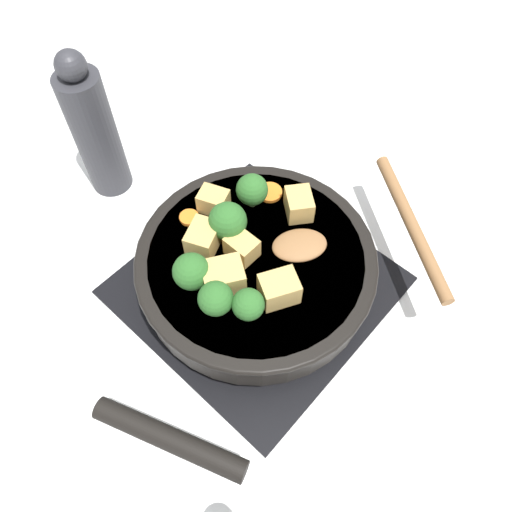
% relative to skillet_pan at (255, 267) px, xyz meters
% --- Properties ---
extents(ground_plane, '(2.40, 2.40, 0.00)m').
position_rel_skillet_pan_xyz_m(ground_plane, '(-0.00, 0.00, -0.05)').
color(ground_plane, white).
extents(front_burner_grate, '(0.31, 0.31, 0.03)m').
position_rel_skillet_pan_xyz_m(front_burner_grate, '(-0.00, 0.00, -0.04)').
color(front_burner_grate, black).
rests_on(front_burner_grate, ground_plane).
extents(skillet_pan, '(0.31, 0.41, 0.05)m').
position_rel_skillet_pan_xyz_m(skillet_pan, '(0.00, 0.00, 0.00)').
color(skillet_pan, black).
rests_on(skillet_pan, front_burner_grate).
extents(wooden_spoon, '(0.22, 0.23, 0.02)m').
position_rel_skillet_pan_xyz_m(wooden_spoon, '(0.08, 0.11, 0.03)').
color(wooden_spoon, olive).
rests_on(wooden_spoon, skillet_pan).
extents(tofu_cube_center_large, '(0.04, 0.03, 0.03)m').
position_rel_skillet_pan_xyz_m(tofu_cube_center_large, '(-0.02, -0.01, 0.04)').
color(tofu_cube_center_large, tan).
rests_on(tofu_cube_center_large, skillet_pan).
extents(tofu_cube_near_handle, '(0.04, 0.04, 0.03)m').
position_rel_skillet_pan_xyz_m(tofu_cube_near_handle, '(-0.09, 0.02, 0.04)').
color(tofu_cube_near_handle, tan).
rests_on(tofu_cube_near_handle, skillet_pan).
extents(tofu_cube_east_chunk, '(0.05, 0.05, 0.03)m').
position_rel_skillet_pan_xyz_m(tofu_cube_east_chunk, '(-0.01, 0.09, 0.04)').
color(tofu_cube_east_chunk, tan).
rests_on(tofu_cube_east_chunk, skillet_pan).
extents(tofu_cube_west_chunk, '(0.06, 0.06, 0.04)m').
position_rel_skillet_pan_xyz_m(tofu_cube_west_chunk, '(-0.00, -0.05, 0.04)').
color(tofu_cube_west_chunk, tan).
rests_on(tofu_cube_west_chunk, skillet_pan).
extents(tofu_cube_back_piece, '(0.05, 0.05, 0.03)m').
position_rel_skillet_pan_xyz_m(tofu_cube_back_piece, '(-0.06, -0.03, 0.04)').
color(tofu_cube_back_piece, tan).
rests_on(tofu_cube_back_piece, skillet_pan).
extents(tofu_cube_front_piece, '(0.05, 0.05, 0.03)m').
position_rel_skillet_pan_xyz_m(tofu_cube_front_piece, '(0.06, -0.02, 0.04)').
color(tofu_cube_front_piece, tan).
rests_on(tofu_cube_front_piece, skillet_pan).
extents(broccoli_floret_near_spoon, '(0.04, 0.04, 0.04)m').
position_rel_skillet_pan_xyz_m(broccoli_floret_near_spoon, '(0.05, -0.06, 0.05)').
color(broccoli_floret_near_spoon, '#709956').
rests_on(broccoli_floret_near_spoon, skillet_pan).
extents(broccoli_floret_center_top, '(0.05, 0.05, 0.05)m').
position_rel_skillet_pan_xyz_m(broccoli_floret_center_top, '(-0.05, -0.00, 0.05)').
color(broccoli_floret_center_top, '#709956').
rests_on(broccoli_floret_center_top, skillet_pan).
extents(broccoli_floret_east_rim, '(0.04, 0.04, 0.05)m').
position_rel_skillet_pan_xyz_m(broccoli_floret_east_rim, '(-0.06, 0.06, 0.05)').
color(broccoli_floret_east_rim, '#709956').
rests_on(broccoli_floret_east_rim, skillet_pan).
extents(broccoli_floret_west_rim, '(0.04, 0.04, 0.05)m').
position_rel_skillet_pan_xyz_m(broccoli_floret_west_rim, '(0.02, -0.08, 0.05)').
color(broccoli_floret_west_rim, '#709956').
rests_on(broccoli_floret_west_rim, skillet_pan).
extents(broccoli_floret_north_edge, '(0.04, 0.04, 0.05)m').
position_rel_skillet_pan_xyz_m(broccoli_floret_north_edge, '(-0.03, -0.08, 0.05)').
color(broccoli_floret_north_edge, '#709956').
rests_on(broccoli_floret_north_edge, skillet_pan).
extents(carrot_slice_orange_thin, '(0.03, 0.03, 0.01)m').
position_rel_skillet_pan_xyz_m(carrot_slice_orange_thin, '(-0.05, 0.09, 0.02)').
color(carrot_slice_orange_thin, orange).
rests_on(carrot_slice_orange_thin, skillet_pan).
extents(carrot_slice_near_center, '(0.03, 0.03, 0.01)m').
position_rel_skillet_pan_xyz_m(carrot_slice_near_center, '(-0.10, -0.01, 0.02)').
color(carrot_slice_near_center, orange).
rests_on(carrot_slice_near_center, skillet_pan).
extents(pepper_mill, '(0.06, 0.06, 0.23)m').
position_rel_skillet_pan_xyz_m(pepper_mill, '(-0.29, -0.01, 0.05)').
color(pepper_mill, '#333338').
rests_on(pepper_mill, ground_plane).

